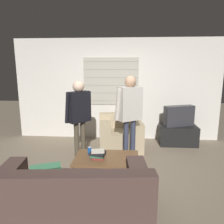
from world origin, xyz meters
The scene contains 12 objects.
ground_plane centered at (0.00, 0.00, 0.00)m, with size 16.00×16.00×0.00m, color #7F705B.
wall_back centered at (-0.01, 2.03, 1.28)m, with size 5.20×0.08×2.55m.
couch_blue centered at (-0.37, -1.19, 0.29)m, with size 1.97×1.13×0.78m.
armchair_beige centered at (0.13, 1.21, 0.33)m, with size 1.04×0.90×0.79m.
coffee_table centered at (-0.03, -0.32, 0.41)m, with size 1.01×0.65×0.45m.
tv_stand centered at (1.51, 1.62, 0.23)m, with size 0.89×0.49×0.47m.
tv centered at (1.51, 1.62, 0.71)m, with size 0.75×0.44×0.49m.
person_left_standing centered at (-0.66, 0.58, 1.02)m, with size 0.49×0.80×1.60m.
person_right_standing centered at (0.33, 0.55, 1.08)m, with size 0.55×0.87×1.69m.
book_stack centered at (-0.16, -0.38, 0.52)m, with size 0.26×0.22×0.14m.
soda_can centered at (-0.32, -0.22, 0.51)m, with size 0.07×0.07×0.13m.
spare_remote centered at (-0.20, -0.20, 0.46)m, with size 0.12×0.12×0.02m.
Camera 1 is at (0.29, -3.54, 1.85)m, focal length 35.00 mm.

